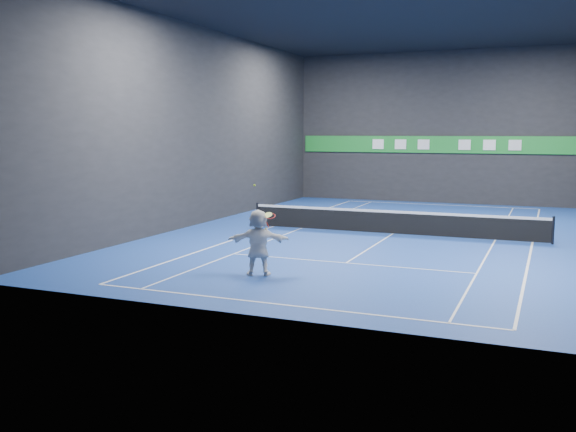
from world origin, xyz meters
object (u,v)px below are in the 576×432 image
at_px(tennis_net, 392,222).
at_px(tennis_racket, 269,218).
at_px(tennis_ball, 254,185).
at_px(player, 258,242).

height_order(tennis_net, tennis_racket, tennis_racket).
relative_size(tennis_net, tennis_racket, 17.34).
xyz_separation_m(tennis_ball, tennis_racket, (0.51, -0.06, -0.95)).
height_order(player, tennis_net, player).
bearing_deg(tennis_net, tennis_racket, -99.65).
relative_size(tennis_ball, tennis_net, 0.01).
bearing_deg(tennis_racket, player, -172.08).
xyz_separation_m(player, tennis_racket, (0.34, 0.05, 0.74)).
bearing_deg(tennis_ball, tennis_racket, -6.23).
bearing_deg(player, tennis_net, -124.08).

